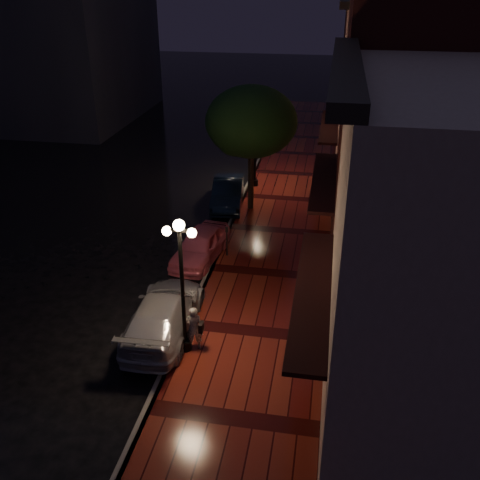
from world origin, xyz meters
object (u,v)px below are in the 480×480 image
Objects in this scene: streetlamp_far at (255,140)px; silver_car at (164,314)px; woman_with_umbrella at (193,311)px; street_tree at (251,124)px; navy_car at (228,193)px; streetlamp_near at (182,280)px; parking_meter at (227,238)px; pink_car at (200,245)px.

silver_car is at bearing -94.15° from streetlamp_far.
silver_car is at bearing -51.88° from woman_with_umbrella.
street_tree is 2.82× the size of woman_with_umbrella.
navy_car is at bearing -110.43° from streetlamp_far.
streetlamp_near is 3.47× the size of parking_meter.
pink_car is (-0.95, 5.79, -1.96)m from streetlamp_near.
parking_meter reaches higher than navy_car.
streetlamp_near is 1.00× the size of streetlamp_far.
parking_meter is at bearing -92.25° from street_tree.
pink_car is 0.92× the size of navy_car.
navy_car is 10.54m from silver_car.
street_tree is 1.43× the size of navy_car.
streetlamp_far is 2.09× the size of woman_with_umbrella.
streetlamp_far is 3.34m from navy_car.
pink_car is 3.02× the size of parking_meter.
navy_car is at bearing 94.74° from streetlamp_near.
pink_car is 1.82× the size of woman_with_umbrella.
streetlamp_far is at bearing 82.72° from parking_meter.
silver_car is 3.79× the size of parking_meter.
streetlamp_near is at bearing 134.47° from silver_car.
streetlamp_far is 8.50m from pink_car.
pink_car is 5.88m from woman_with_umbrella.
streetlamp_near is 1.06× the size of navy_car.
pink_car is at bearing -91.72° from silver_car.
woman_with_umbrella is 6.02m from parking_meter.
streetlamp_far reaches higher than parking_meter.
woman_with_umbrella reaches higher than silver_car.
parking_meter reaches higher than pink_car.
navy_car is 3.27× the size of parking_meter.
streetlamp_far is 13.95m from woman_with_umbrella.
pink_car is 5.66m from navy_car.
navy_car is (-0.95, -2.55, -1.93)m from streetlamp_far.
street_tree reaches higher than streetlamp_far.
street_tree reaches higher than parking_meter.
streetlamp_near is at bearing -90.00° from streetlamp_far.
navy_car is 5.47m from parking_meter.
streetlamp_near is 2.32m from silver_car.
parking_meter is at bearing 23.95° from pink_car.
silver_car is 2.29× the size of woman_with_umbrella.
navy_car reaches higher than pink_car.
streetlamp_near is 0.74× the size of street_tree.
street_tree is 4.67× the size of parking_meter.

